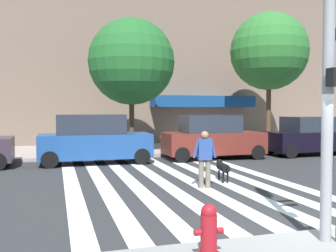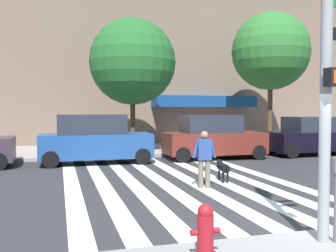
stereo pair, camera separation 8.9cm
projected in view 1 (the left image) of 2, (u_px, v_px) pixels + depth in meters
name	position (u px, v px, depth m)	size (l,w,h in m)	color
ground_plane	(203.00, 179.00, 12.31)	(160.00, 160.00, 0.00)	#2B2B2D
sidewalk_far	(143.00, 149.00, 20.74)	(80.00, 6.00, 0.15)	gray
crosswalk_stripes	(174.00, 180.00, 12.03)	(6.75, 11.01, 0.01)	silver
traffic_light_pole	(332.00, 28.00, 5.91)	(0.74, 0.46, 5.80)	gray
fire_hydrant	(209.00, 231.00, 5.44)	(0.44, 0.32, 0.76)	maroon
parked_car_behind_first	(94.00, 140.00, 15.79)	(4.57, 1.91, 2.04)	navy
parked_car_third_in_line	(212.00, 138.00, 17.30)	(4.54, 1.93, 1.99)	maroon
parked_car_fourth_in_line	(312.00, 137.00, 18.82)	(4.85, 2.05, 1.89)	black
street_tree_nearest	(131.00, 62.00, 18.52)	(4.21, 4.21, 6.53)	#4C3823
street_tree_middle	(269.00, 51.00, 21.36)	(4.36, 4.36, 7.55)	#4C3823
pedestrian_dog_walker	(205.00, 156.00, 10.84)	(0.71, 0.29, 1.64)	#6B6051
dog_on_leash	(223.00, 167.00, 11.90)	(0.36, 1.09, 0.65)	black
pedestrian_bystander	(285.00, 130.00, 21.55)	(0.64, 0.45, 1.64)	#282D4C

